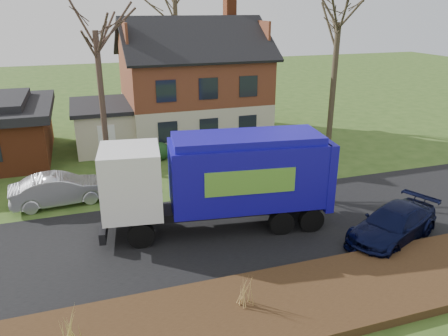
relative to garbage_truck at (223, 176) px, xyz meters
name	(u,v)px	position (x,y,z in m)	size (l,w,h in m)	color
ground	(233,229)	(0.34, -0.33, -2.28)	(120.00, 120.00, 0.00)	#2F4D19
road	(233,229)	(0.34, -0.33, -2.27)	(80.00, 7.00, 0.02)	black
mulch_verge	(291,303)	(0.34, -5.63, -2.13)	(80.00, 3.50, 0.30)	black
main_house	(186,80)	(1.83, 13.58, 1.75)	(12.95, 8.95, 9.26)	#BCB297
garbage_truck	(223,176)	(0.00, 0.00, 0.00)	(9.48, 3.67, 3.96)	black
silver_sedan	(60,189)	(-6.46, 4.58, -1.56)	(1.52, 4.37, 1.44)	#B0B2B8
navy_wagon	(393,224)	(5.97, -3.13, -1.61)	(1.87, 4.61, 1.34)	black
tree_front_west	(93,7)	(-4.00, 8.68, 6.35)	(3.53, 3.53, 10.48)	#433228
tree_front_east	(341,0)	(10.08, 8.41, 6.78)	(4.01, 4.01, 11.14)	#403626
grass_clump_west	(71,329)	(-6.00, -5.55, -1.47)	(0.39, 0.32, 1.03)	tan
grass_clump_mid	(244,292)	(-1.16, -5.47, -1.49)	(0.35, 0.29, 0.98)	#A08046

